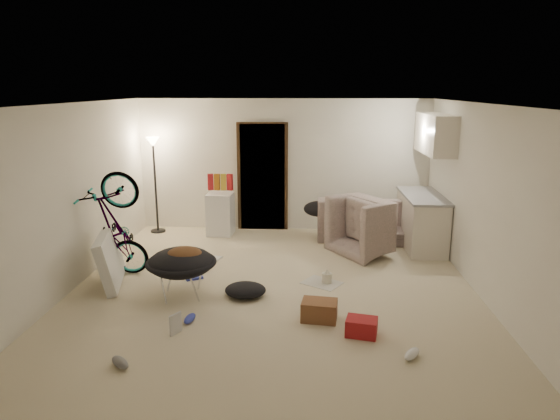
# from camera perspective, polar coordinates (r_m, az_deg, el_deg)

# --- Properties ---
(floor) EXTENTS (5.50, 6.00, 0.02)m
(floor) POSITION_cam_1_polar(r_m,az_deg,el_deg) (6.99, -0.73, -8.98)
(floor) COLOR beige
(floor) RESTS_ON ground
(ceiling) EXTENTS (5.50, 6.00, 0.02)m
(ceiling) POSITION_cam_1_polar(r_m,az_deg,el_deg) (6.44, -0.80, 12.15)
(ceiling) COLOR white
(ceiling) RESTS_ON wall_back
(wall_back) EXTENTS (5.50, 0.02, 2.50)m
(wall_back) POSITION_cam_1_polar(r_m,az_deg,el_deg) (9.56, 0.42, 5.13)
(wall_back) COLOR silver
(wall_back) RESTS_ON floor
(wall_front) EXTENTS (5.50, 0.02, 2.50)m
(wall_front) POSITION_cam_1_polar(r_m,az_deg,el_deg) (3.74, -3.82, -9.08)
(wall_front) COLOR silver
(wall_front) RESTS_ON floor
(wall_left) EXTENTS (0.02, 6.00, 2.50)m
(wall_left) POSITION_cam_1_polar(r_m,az_deg,el_deg) (7.32, -22.88, 1.31)
(wall_left) COLOR silver
(wall_left) RESTS_ON floor
(wall_right) EXTENTS (0.02, 6.00, 2.50)m
(wall_right) POSITION_cam_1_polar(r_m,az_deg,el_deg) (6.99, 22.44, 0.80)
(wall_right) COLOR silver
(wall_right) RESTS_ON floor
(doorway) EXTENTS (0.85, 0.10, 2.04)m
(doorway) POSITION_cam_1_polar(r_m,az_deg,el_deg) (9.58, -1.99, 3.75)
(doorway) COLOR black
(doorway) RESTS_ON floor
(door_trim) EXTENTS (0.97, 0.04, 2.10)m
(door_trim) POSITION_cam_1_polar(r_m,az_deg,el_deg) (9.55, -2.01, 3.72)
(door_trim) COLOR #352312
(door_trim) RESTS_ON floor
(floor_lamp) EXTENTS (0.28, 0.28, 1.81)m
(floor_lamp) POSITION_cam_1_polar(r_m,az_deg,el_deg) (9.61, -14.19, 5.10)
(floor_lamp) COLOR black
(floor_lamp) RESTS_ON floor
(kitchen_counter) EXTENTS (0.60, 1.50, 0.88)m
(kitchen_counter) POSITION_cam_1_polar(r_m,az_deg,el_deg) (8.95, 15.84, -1.31)
(kitchen_counter) COLOR silver
(kitchen_counter) RESTS_ON floor
(counter_top) EXTENTS (0.64, 1.54, 0.04)m
(counter_top) POSITION_cam_1_polar(r_m,az_deg,el_deg) (8.85, 16.04, 1.57)
(counter_top) COLOR gray
(counter_top) RESTS_ON kitchen_counter
(kitchen_uppers) EXTENTS (0.38, 1.40, 0.65)m
(kitchen_uppers) POSITION_cam_1_polar(r_m,az_deg,el_deg) (8.72, 17.34, 8.30)
(kitchen_uppers) COLOR silver
(kitchen_uppers) RESTS_ON wall_right
(sofa) EXTENTS (1.95, 0.77, 0.57)m
(sofa) POSITION_cam_1_polar(r_m,az_deg,el_deg) (9.28, 10.32, -1.46)
(sofa) COLOR #3C433B
(sofa) RESTS_ON floor
(armchair) EXTENTS (1.37, 1.40, 0.69)m
(armchair) POSITION_cam_1_polar(r_m,az_deg,el_deg) (8.56, 10.88, -2.36)
(armchair) COLOR #3C433B
(armchair) RESTS_ON floor
(bicycle) EXTENTS (1.63, 0.75, 0.93)m
(bicycle) POSITION_cam_1_polar(r_m,az_deg,el_deg) (7.65, -18.08, -4.20)
(bicycle) COLOR black
(bicycle) RESTS_ON floor
(book_asset) EXTENTS (0.30, 0.28, 0.02)m
(book_asset) POSITION_cam_1_polar(r_m,az_deg,el_deg) (5.85, -12.43, -13.91)
(book_asset) COLOR maroon
(book_asset) RESTS_ON floor
(mini_fridge) EXTENTS (0.49, 0.49, 0.78)m
(mini_fridge) POSITION_cam_1_polar(r_m,az_deg,el_deg) (9.40, -6.81, -0.45)
(mini_fridge) COLOR white
(mini_fridge) RESTS_ON floor
(snack_box_0) EXTENTS (0.12, 0.10, 0.30)m
(snack_box_0) POSITION_cam_1_polar(r_m,az_deg,el_deg) (9.30, -7.95, 3.19)
(snack_box_0) COLOR maroon
(snack_box_0) RESTS_ON mini_fridge
(snack_box_1) EXTENTS (0.11, 0.08, 0.30)m
(snack_box_1) POSITION_cam_1_polar(r_m,az_deg,el_deg) (9.28, -7.22, 3.19)
(snack_box_1) COLOR #B56716
(snack_box_1) RESTS_ON mini_fridge
(snack_box_2) EXTENTS (0.11, 0.09, 0.30)m
(snack_box_2) POSITION_cam_1_polar(r_m,az_deg,el_deg) (9.26, -6.49, 3.19)
(snack_box_2) COLOR gold
(snack_box_2) RESTS_ON mini_fridge
(snack_box_3) EXTENTS (0.12, 0.10, 0.30)m
(snack_box_3) POSITION_cam_1_polar(r_m,az_deg,el_deg) (9.24, -5.76, 3.19)
(snack_box_3) COLOR maroon
(snack_box_3) RESTS_ON mini_fridge
(saucer_chair) EXTENTS (0.92, 0.92, 0.65)m
(saucer_chair) POSITION_cam_1_polar(r_m,az_deg,el_deg) (6.71, -11.19, -6.59)
(saucer_chair) COLOR silver
(saucer_chair) RESTS_ON floor
(hoodie) EXTENTS (0.59, 0.54, 0.22)m
(hoodie) POSITION_cam_1_polar(r_m,az_deg,el_deg) (6.60, -10.91, -5.10)
(hoodie) COLOR #54341C
(hoodie) RESTS_ON saucer_chair
(sofa_drape) EXTENTS (0.59, 0.49, 0.28)m
(sofa_drape) POSITION_cam_1_polar(r_m,az_deg,el_deg) (9.14, 4.47, 0.14)
(sofa_drape) COLOR black
(sofa_drape) RESTS_ON sofa
(tv_box) EXTENTS (0.53, 1.14, 0.74)m
(tv_box) POSITION_cam_1_polar(r_m,az_deg,el_deg) (7.41, -18.85, -5.32)
(tv_box) COLOR silver
(tv_box) RESTS_ON floor
(drink_case_a) EXTENTS (0.45, 0.35, 0.24)m
(drink_case_a) POSITION_cam_1_polar(r_m,az_deg,el_deg) (6.07, 4.52, -11.37)
(drink_case_a) COLOR brown
(drink_case_a) RESTS_ON floor
(drink_case_b) EXTENTS (0.39, 0.32, 0.20)m
(drink_case_b) POSITION_cam_1_polar(r_m,az_deg,el_deg) (5.79, 9.30, -13.05)
(drink_case_b) COLOR maroon
(drink_case_b) RESTS_ON floor
(juicer) EXTENTS (0.14, 0.14, 0.21)m
(juicer) POSITION_cam_1_polar(r_m,az_deg,el_deg) (7.16, 5.37, -7.65)
(juicer) COLOR silver
(juicer) RESTS_ON floor
(newspaper) EXTENTS (0.64, 0.61, 0.01)m
(newspaper) POSITION_cam_1_polar(r_m,az_deg,el_deg) (7.17, 4.81, -8.30)
(newspaper) COLOR beige
(newspaper) RESTS_ON floor
(book_blue) EXTENTS (0.37, 0.41, 0.03)m
(book_blue) POSITION_cam_1_polar(r_m,az_deg,el_deg) (7.49, -10.00, -7.37)
(book_blue) COLOR #313EB3
(book_blue) RESTS_ON floor
(book_white) EXTENTS (0.25, 0.29, 0.02)m
(book_white) POSITION_cam_1_polar(r_m,az_deg,el_deg) (8.15, -7.54, -5.54)
(book_white) COLOR silver
(book_white) RESTS_ON floor
(shoe_1) EXTENTS (0.27, 0.27, 0.10)m
(shoe_1) POSITION_cam_1_polar(r_m,az_deg,el_deg) (7.75, -8.74, -6.32)
(shoe_1) COLOR slate
(shoe_1) RESTS_ON floor
(shoe_2) EXTENTS (0.15, 0.25, 0.09)m
(shoe_2) POSITION_cam_1_polar(r_m,az_deg,el_deg) (6.13, -10.27, -12.10)
(shoe_2) COLOR #313EB3
(shoe_2) RESTS_ON floor
(shoe_3) EXTENTS (0.27, 0.26, 0.10)m
(shoe_3) POSITION_cam_1_polar(r_m,az_deg,el_deg) (5.41, -17.81, -16.25)
(shoe_3) COLOR slate
(shoe_3) RESTS_ON floor
(shoe_4) EXTENTS (0.24, 0.27, 0.10)m
(shoe_4) POSITION_cam_1_polar(r_m,az_deg,el_deg) (5.48, 14.84, -15.61)
(shoe_4) COLOR white
(shoe_4) RESTS_ON floor
(clothes_lump_a) EXTENTS (0.56, 0.49, 0.18)m
(clothes_lump_a) POSITION_cam_1_polar(r_m,az_deg,el_deg) (6.71, -3.98, -9.11)
(clothes_lump_a) COLOR black
(clothes_lump_a) RESTS_ON floor
(clothes_lump_c) EXTENTS (0.53, 0.52, 0.12)m
(clothes_lump_c) POSITION_cam_1_polar(r_m,az_deg,el_deg) (7.68, -9.92, -6.46)
(clothes_lump_c) COLOR silver
(clothes_lump_c) RESTS_ON floor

